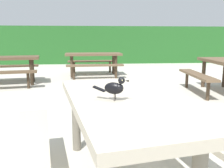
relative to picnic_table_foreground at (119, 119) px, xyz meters
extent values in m
cube|color=#235B23|center=(0.31, 10.41, 0.34)|extent=(28.00, 1.22, 1.79)
cube|color=#B2A893|center=(0.00, 0.00, 0.15)|extent=(1.07, 1.91, 0.07)
cylinder|color=slate|center=(-0.39, 0.64, -0.22)|extent=(0.09, 0.09, 0.67)
cylinder|color=slate|center=(0.14, 0.74, -0.22)|extent=(0.09, 0.09, 0.67)
cube|color=#B2A893|center=(-0.69, -0.13, -0.14)|extent=(0.58, 1.73, 0.05)
cylinder|color=slate|center=(-0.80, 0.50, -0.36)|extent=(0.07, 0.07, 0.39)
cube|color=#B2A893|center=(0.69, 0.13, -0.14)|extent=(0.58, 1.73, 0.05)
cylinder|color=slate|center=(0.57, 0.76, -0.36)|extent=(0.07, 0.07, 0.39)
ellipsoid|color=black|center=(-0.05, -0.10, 0.28)|extent=(0.17, 0.13, 0.09)
ellipsoid|color=black|center=(-0.02, -0.12, 0.29)|extent=(0.09, 0.08, 0.06)
sphere|color=black|center=(0.00, -0.12, 0.34)|extent=(0.05, 0.05, 0.05)
sphere|color=#EAE08C|center=(0.02, -0.11, 0.35)|extent=(0.01, 0.01, 0.01)
sphere|color=#EAE08C|center=(0.00, -0.15, 0.35)|extent=(0.01, 0.01, 0.01)
cone|color=black|center=(0.04, -0.14, 0.34)|extent=(0.03, 0.03, 0.02)
cube|color=black|center=(-0.16, -0.05, 0.27)|extent=(0.10, 0.08, 0.04)
cylinder|color=#47423D|center=(-0.04, -0.09, 0.21)|extent=(0.01, 0.01, 0.05)
cylinder|color=#47423D|center=(-0.05, -0.11, 0.21)|extent=(0.01, 0.01, 0.05)
cylinder|color=#423324|center=(2.61, 3.90, -0.22)|extent=(0.09, 0.09, 0.67)
cube|color=brown|center=(2.13, 3.23, -0.14)|extent=(0.40, 1.73, 0.05)
cylinder|color=#423324|center=(2.18, 3.87, -0.36)|extent=(0.07, 0.07, 0.39)
cylinder|color=#423324|center=(2.08, 2.59, -0.36)|extent=(0.07, 0.07, 0.39)
cube|color=brown|center=(-0.10, 6.07, 0.15)|extent=(1.84, 0.85, 0.07)
cylinder|color=#423324|center=(0.61, 5.83, -0.22)|extent=(0.09, 0.09, 0.67)
cylinder|color=#423324|center=(0.59, 6.37, -0.22)|extent=(0.09, 0.09, 0.67)
cylinder|color=#423324|center=(-0.79, 5.76, -0.22)|extent=(0.09, 0.09, 0.67)
cylinder|color=#423324|center=(-0.81, 6.30, -0.22)|extent=(0.09, 0.09, 0.67)
cube|color=brown|center=(-0.07, 5.37, -0.14)|extent=(1.72, 0.37, 0.05)
cylinder|color=#423324|center=(0.58, 5.40, -0.36)|extent=(0.07, 0.07, 0.39)
cylinder|color=#423324|center=(-0.71, 5.33, -0.36)|extent=(0.07, 0.07, 0.39)
cube|color=brown|center=(-0.14, 6.76, -0.14)|extent=(1.72, 0.37, 0.05)
cylinder|color=#423324|center=(0.51, 6.80, -0.36)|extent=(0.07, 0.07, 0.39)
cylinder|color=#423324|center=(-0.78, 6.73, -0.36)|extent=(0.07, 0.07, 0.39)
cube|color=brown|center=(-2.48, 4.69, 0.15)|extent=(1.90, 1.06, 0.07)
cylinder|color=#382B1D|center=(-1.74, 4.55, -0.22)|extent=(0.09, 0.09, 0.67)
cylinder|color=#382B1D|center=(-1.83, 5.08, -0.22)|extent=(0.09, 0.09, 0.67)
cylinder|color=#382B1D|center=(-1.73, 4.12, -0.36)|extent=(0.07, 0.07, 0.39)
cube|color=brown|center=(-2.60, 5.38, -0.14)|extent=(1.73, 0.57, 0.05)
cylinder|color=#382B1D|center=(-1.97, 5.49, -0.36)|extent=(0.07, 0.07, 0.39)
camera|label=1|loc=(-0.24, -1.87, 0.65)|focal=38.85mm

